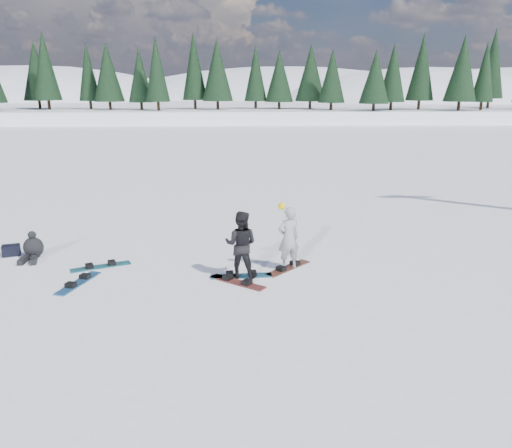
{
  "coord_description": "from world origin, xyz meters",
  "views": [
    {
      "loc": [
        -0.16,
        -11.39,
        4.52
      ],
      "look_at": [
        0.34,
        0.89,
        1.1
      ],
      "focal_mm": 35.0,
      "sensor_mm": 36.0,
      "label": 1
    }
  ],
  "objects_px": {
    "gear_bag": "(11,250)",
    "snowboard_loose_a": "(78,283)",
    "snowboard_loose_c": "(101,267)",
    "seated_rider": "(33,248)",
    "snowboarder_man": "(241,244)",
    "snowboarder_woman": "(288,238)",
    "snowboard_loose_b": "(237,282)"
  },
  "relations": [
    {
      "from": "gear_bag",
      "to": "snowboard_loose_a",
      "type": "distance_m",
      "value": 3.24
    },
    {
      "from": "snowboard_loose_c",
      "to": "seated_rider",
      "type": "bearing_deg",
      "value": 135.17
    },
    {
      "from": "gear_bag",
      "to": "snowboarder_man",
      "type": "bearing_deg",
      "value": -16.09
    },
    {
      "from": "snowboard_loose_a",
      "to": "snowboarder_woman",
      "type": "bearing_deg",
      "value": -63.33
    },
    {
      "from": "seated_rider",
      "to": "snowboard_loose_c",
      "type": "bearing_deg",
      "value": -30.16
    },
    {
      "from": "snowboard_loose_c",
      "to": "snowboarder_woman",
      "type": "bearing_deg",
      "value": -27.16
    },
    {
      "from": "gear_bag",
      "to": "snowboard_loose_b",
      "type": "xyz_separation_m",
      "value": [
        6.21,
        -2.23,
        -0.14
      ]
    },
    {
      "from": "gear_bag",
      "to": "snowboard_loose_b",
      "type": "bearing_deg",
      "value": -19.74
    },
    {
      "from": "snowboard_loose_a",
      "to": "snowboard_loose_b",
      "type": "relative_size",
      "value": 1.0
    },
    {
      "from": "seated_rider",
      "to": "snowboard_loose_a",
      "type": "relative_size",
      "value": 0.62
    },
    {
      "from": "gear_bag",
      "to": "snowboard_loose_c",
      "type": "height_order",
      "value": "gear_bag"
    },
    {
      "from": "seated_rider",
      "to": "snowboarder_woman",
      "type": "bearing_deg",
      "value": -17.9
    },
    {
      "from": "snowboarder_woman",
      "to": "snowboarder_man",
      "type": "bearing_deg",
      "value": 0.72
    },
    {
      "from": "snowboard_loose_a",
      "to": "snowboard_loose_c",
      "type": "xyz_separation_m",
      "value": [
        0.25,
        1.1,
        0.0
      ]
    },
    {
      "from": "snowboarder_woman",
      "to": "snowboard_loose_a",
      "type": "xyz_separation_m",
      "value": [
        -5.06,
        -0.79,
        -0.81
      ]
    },
    {
      "from": "snowboarder_man",
      "to": "snowboard_loose_c",
      "type": "height_order",
      "value": "snowboarder_man"
    },
    {
      "from": "seated_rider",
      "to": "gear_bag",
      "type": "relative_size",
      "value": 2.05
    },
    {
      "from": "seated_rider",
      "to": "gear_bag",
      "type": "bearing_deg",
      "value": 151.59
    },
    {
      "from": "snowboarder_woman",
      "to": "seated_rider",
      "type": "xyz_separation_m",
      "value": [
        -6.81,
        1.08,
        -0.54
      ]
    },
    {
      "from": "snowboarder_man",
      "to": "gear_bag",
      "type": "bearing_deg",
      "value": -2.06
    },
    {
      "from": "gear_bag",
      "to": "snowboard_loose_b",
      "type": "height_order",
      "value": "gear_bag"
    },
    {
      "from": "snowboard_loose_c",
      "to": "snowboard_loose_b",
      "type": "xyz_separation_m",
      "value": [
        3.52,
        -1.2,
        0.0
      ]
    },
    {
      "from": "snowboarder_woman",
      "to": "snowboard_loose_b",
      "type": "relative_size",
      "value": 1.18
    },
    {
      "from": "snowboarder_man",
      "to": "gear_bag",
      "type": "distance_m",
      "value": 6.6
    },
    {
      "from": "snowboard_loose_a",
      "to": "gear_bag",
      "type": "bearing_deg",
      "value": 66.82
    },
    {
      "from": "snowboarder_woman",
      "to": "snowboarder_man",
      "type": "xyz_separation_m",
      "value": [
        -1.2,
        -0.49,
        0.0
      ]
    },
    {
      "from": "snowboard_loose_b",
      "to": "snowboarder_woman",
      "type": "bearing_deg",
      "value": 71.71
    },
    {
      "from": "snowboarder_woman",
      "to": "snowboard_loose_a",
      "type": "height_order",
      "value": "snowboarder_woman"
    },
    {
      "from": "snowboarder_woman",
      "to": "snowboard_loose_a",
      "type": "bearing_deg",
      "value": -12.61
    },
    {
      "from": "snowboarder_woman",
      "to": "snowboard_loose_c",
      "type": "height_order",
      "value": "snowboarder_woman"
    },
    {
      "from": "snowboarder_woman",
      "to": "snowboard_loose_b",
      "type": "height_order",
      "value": "snowboarder_woman"
    },
    {
      "from": "snowboarder_man",
      "to": "seated_rider",
      "type": "distance_m",
      "value": 5.85
    }
  ]
}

